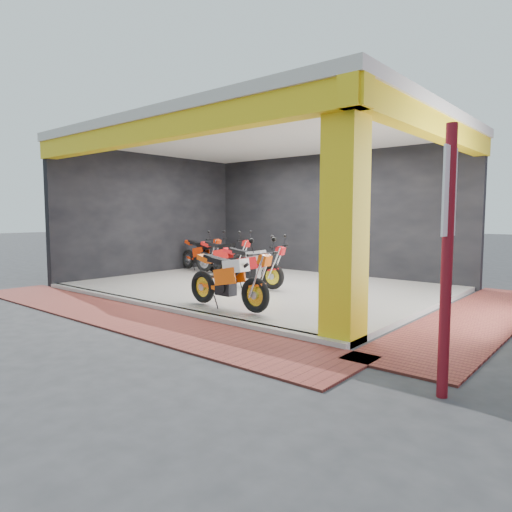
% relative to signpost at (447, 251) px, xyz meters
% --- Properties ---
extents(ground, '(80.00, 80.00, 0.00)m').
position_rel_signpost_xyz_m(ground, '(-5.44, 1.83, -1.44)').
color(ground, '#2D2D30').
rests_on(ground, ground).
extents(showroom_floor, '(8.00, 6.00, 0.10)m').
position_rel_signpost_xyz_m(showroom_floor, '(-5.44, 3.83, -1.39)').
color(showroom_floor, beige).
rests_on(showroom_floor, ground).
extents(showroom_ceiling, '(8.40, 6.40, 0.20)m').
position_rel_signpost_xyz_m(showroom_ceiling, '(-5.44, 3.83, 2.16)').
color(showroom_ceiling, beige).
rests_on(showroom_ceiling, corner_column).
extents(back_wall, '(8.20, 0.20, 3.50)m').
position_rel_signpost_xyz_m(back_wall, '(-5.44, 6.93, 0.31)').
color(back_wall, black).
rests_on(back_wall, ground).
extents(left_wall, '(0.20, 6.20, 3.50)m').
position_rel_signpost_xyz_m(left_wall, '(-9.54, 3.83, 0.31)').
color(left_wall, black).
rests_on(left_wall, ground).
extents(corner_column, '(0.50, 0.50, 3.50)m').
position_rel_signpost_xyz_m(corner_column, '(-1.69, 1.08, 0.31)').
color(corner_column, yellow).
rests_on(corner_column, ground).
extents(header_beam_front, '(8.40, 0.30, 0.40)m').
position_rel_signpost_xyz_m(header_beam_front, '(-5.44, 0.83, 1.86)').
color(header_beam_front, yellow).
rests_on(header_beam_front, corner_column).
extents(header_beam_right, '(0.30, 6.40, 0.40)m').
position_rel_signpost_xyz_m(header_beam_right, '(-1.44, 3.83, 1.86)').
color(header_beam_right, yellow).
rests_on(header_beam_right, corner_column).
extents(floor_kerb, '(8.00, 0.20, 0.10)m').
position_rel_signpost_xyz_m(floor_kerb, '(-5.44, 0.81, -1.39)').
color(floor_kerb, beige).
rests_on(floor_kerb, ground).
extents(paver_front, '(9.00, 1.40, 0.03)m').
position_rel_signpost_xyz_m(paver_front, '(-5.44, 0.03, -1.42)').
color(paver_front, brown).
rests_on(paver_front, ground).
extents(paver_right, '(1.40, 7.00, 0.03)m').
position_rel_signpost_xyz_m(paver_right, '(-0.64, 3.83, -1.42)').
color(paver_right, brown).
rests_on(paver_right, ground).
extents(signpost, '(0.10, 0.37, 2.62)m').
position_rel_signpost_xyz_m(signpost, '(0.00, 0.00, 0.00)').
color(signpost, maroon).
rests_on(signpost, ground).
extents(moto_hero, '(2.06, 0.81, 1.24)m').
position_rel_signpost_xyz_m(moto_hero, '(-3.50, 1.33, -0.71)').
color(moto_hero, '#FF590A').
rests_on(moto_hero, showroom_floor).
extents(moto_row_a, '(2.01, 0.93, 1.19)m').
position_rel_signpost_xyz_m(moto_row_a, '(-4.76, 3.43, -0.74)').
color(moto_row_a, red).
rests_on(moto_row_a, showroom_floor).
extents(moto_row_b, '(2.03, 0.96, 1.19)m').
position_rel_signpost_xyz_m(moto_row_b, '(-6.91, 4.76, -0.74)').
color(moto_row_b, red).
rests_on(moto_row_b, showroom_floor).
extents(moto_row_d, '(2.01, 0.95, 1.18)m').
position_rel_signpost_xyz_m(moto_row_d, '(-7.97, 4.76, -0.74)').
color(moto_row_d, red).
rests_on(moto_row_d, showroom_floor).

